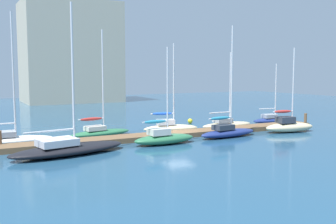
{
  "coord_description": "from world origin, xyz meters",
  "views": [
    {
      "loc": [
        -16.96,
        -30.19,
        5.76
      ],
      "look_at": [
        0.0,
        2.0,
        2.0
      ],
      "focal_mm": 42.33,
      "sensor_mm": 36.0,
      "label": 1
    }
  ],
  "objects": [
    {
      "name": "sailboat_6",
      "position": [
        6.94,
        2.34,
        0.44
      ],
      "size": [
        6.07,
        1.86,
        7.66
      ],
      "rotation": [
        0.0,
        0.0,
        0.04
      ],
      "color": "beige",
      "rests_on": "ground_plane"
    },
    {
      "name": "dock_piling_near_end",
      "position": [
        -14.53,
        0.93,
        0.72
      ],
      "size": [
        0.28,
        0.28,
        1.43
      ],
      "primitive_type": "cylinder",
      "color": "brown",
      "rests_on": "ground_plane"
    },
    {
      "name": "dock_pier",
      "position": [
        0.0,
        0.0,
        0.21
      ],
      "size": [
        29.85,
        2.16,
        0.42
      ],
      "primitive_type": "cube",
      "color": "brown",
      "rests_on": "ground_plane"
    },
    {
      "name": "sailboat_4",
      "position": [
        0.37,
        2.28,
        0.58
      ],
      "size": [
        5.46,
        2.62,
        8.32
      ],
      "rotation": [
        0.0,
        0.0,
        -0.22
      ],
      "color": "beige",
      "rests_on": "ground_plane"
    },
    {
      "name": "mooring_buoy_yellow",
      "position": [
        5.49,
        7.15,
        0.27
      ],
      "size": [
        0.54,
        0.54,
        0.54
      ],
      "primitive_type": "sphere",
      "color": "yellow",
      "rests_on": "ground_plane"
    },
    {
      "name": "sailboat_7",
      "position": [
        10.53,
        -2.65,
        0.63
      ],
      "size": [
        5.32,
        2.41,
        7.93
      ],
      "rotation": [
        0.0,
        0.0,
        -0.14
      ],
      "color": "beige",
      "rests_on": "ground_plane"
    },
    {
      "name": "dock_piling_far_end",
      "position": [
        14.53,
        -0.93,
        0.72
      ],
      "size": [
        0.28,
        0.28,
        1.43
      ],
      "primitive_type": "cylinder",
      "color": "brown",
      "rests_on": "ground_plane"
    },
    {
      "name": "sailboat_1",
      "position": [
        -10.56,
        -3.19,
        0.51
      ],
      "size": [
        8.68,
        4.11,
        10.41
      ],
      "rotation": [
        0.0,
        0.0,
        0.19
      ],
      "color": "black",
      "rests_on": "ground_plane"
    },
    {
      "name": "sailboat_2",
      "position": [
        -6.16,
        3.24,
        0.52
      ],
      "size": [
        5.91,
        2.51,
        9.36
      ],
      "rotation": [
        0.0,
        0.0,
        0.17
      ],
      "color": "#2D7047",
      "rests_on": "ground_plane"
    },
    {
      "name": "harbor_building_distant",
      "position": [
        1.82,
        45.0,
        9.2
      ],
      "size": [
        17.15,
        12.72,
        18.4
      ],
      "primitive_type": "cube",
      "color": "#BCB299",
      "rests_on": "ground_plane"
    },
    {
      "name": "sailboat_3",
      "position": [
        -2.86,
        -2.7,
        0.56
      ],
      "size": [
        5.27,
        1.89,
        7.64
      ],
      "rotation": [
        0.0,
        0.0,
        0.03
      ],
      "color": "#2D7047",
      "rests_on": "ground_plane"
    },
    {
      "name": "sailboat_0",
      "position": [
        -13.61,
        2.76,
        0.5
      ],
      "size": [
        6.43,
        2.02,
        10.34
      ],
      "rotation": [
        0.0,
        0.0,
        -0.01
      ],
      "color": "white",
      "rests_on": "ground_plane"
    },
    {
      "name": "sailboat_5",
      "position": [
        3.63,
        -2.3,
        0.56
      ],
      "size": [
        6.09,
        2.16,
        9.66
      ],
      "rotation": [
        0.0,
        0.0,
        0.1
      ],
      "color": "navy",
      "rests_on": "ground_plane"
    },
    {
      "name": "ground_plane",
      "position": [
        0.0,
        0.0,
        0.0
      ],
      "size": [
        120.0,
        120.0,
        0.0
      ],
      "primitive_type": "plane",
      "color": "navy"
    },
    {
      "name": "sailboat_8",
      "position": [
        13.67,
        2.98,
        0.44
      ],
      "size": [
        5.22,
        2.02,
        6.59
      ],
      "rotation": [
        0.0,
        0.0,
        -0.09
      ],
      "color": "navy",
      "rests_on": "ground_plane"
    }
  ]
}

